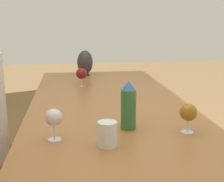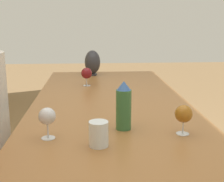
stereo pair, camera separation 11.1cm
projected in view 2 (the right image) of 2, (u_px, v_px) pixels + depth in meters
name	position (u px, v px, depth m)	size (l,w,h in m)	color
dining_table	(113.00, 123.00, 1.75)	(2.61, 0.96, 0.74)	#936033
water_bottle	(124.00, 106.00, 1.44)	(0.07, 0.07, 0.23)	#336638
water_tumbler	(99.00, 134.00, 1.26)	(0.08, 0.08, 0.10)	silver
vase	(92.00, 62.00, 2.79)	(0.14, 0.14, 0.22)	#2D2D33
wine_glass_1	(87.00, 73.00, 2.37)	(0.08, 0.08, 0.14)	silver
wine_glass_4	(184.00, 114.00, 1.38)	(0.08, 0.08, 0.13)	silver
wine_glass_5	(47.00, 117.00, 1.33)	(0.07, 0.07, 0.14)	silver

